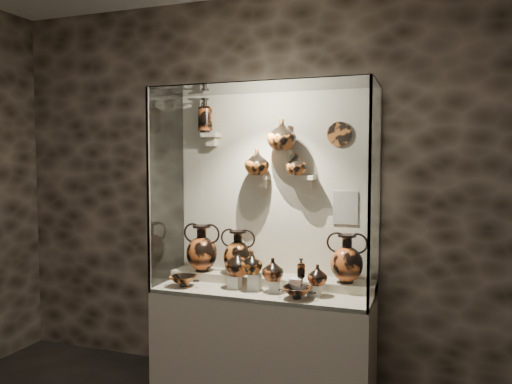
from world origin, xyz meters
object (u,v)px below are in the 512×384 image
(amphora_mid, at_px, (238,252))
(kylix_right, at_px, (297,291))
(jug_e, at_px, (317,275))
(ovoid_vase_c, at_px, (296,164))
(jug_b, at_px, (252,262))
(ovoid_vase_b, at_px, (282,135))
(jug_c, at_px, (273,269))
(kylix_left, at_px, (184,280))
(lekythos_tall, at_px, (205,113))
(amphora_right, at_px, (347,258))
(ovoid_vase_a, at_px, (257,162))
(amphora_left, at_px, (202,248))
(jug_a, at_px, (237,263))
(lekythos_small, at_px, (301,267))

(amphora_mid, height_order, kylix_right, amphora_mid)
(jug_e, bearing_deg, ovoid_vase_c, 138.36)
(jug_b, relative_size, ovoid_vase_c, 0.98)
(ovoid_vase_b, height_order, ovoid_vase_c, ovoid_vase_b)
(jug_b, bearing_deg, jug_c, 4.68)
(kylix_left, xyz_separation_m, lekythos_tall, (0.03, 0.36, 1.35))
(lekythos_tall, xyz_separation_m, ovoid_vase_c, (0.80, -0.02, -0.43))
(amphora_mid, relative_size, jug_e, 2.33)
(jug_e, distance_m, ovoid_vase_c, 0.89)
(jug_c, distance_m, ovoid_vase_b, 1.06)
(amphora_right, height_order, ovoid_vase_a, ovoid_vase_a)
(kylix_right, bearing_deg, jug_e, 31.09)
(jug_e, distance_m, kylix_right, 0.20)
(lekythos_tall, bearing_deg, kylix_left, -99.50)
(lekythos_tall, bearing_deg, jug_c, -27.08)
(amphora_left, height_order, amphora_mid, amphora_left)
(jug_a, xyz_separation_m, jug_c, (0.30, -0.03, -0.02))
(lekythos_small, bearing_deg, kylix_right, -85.08)
(jug_a, xyz_separation_m, kylix_right, (0.52, -0.14, -0.15))
(amphora_mid, height_order, jug_c, amphora_mid)
(jug_b, distance_m, ovoid_vase_b, 1.03)
(jug_a, bearing_deg, kylix_right, 0.48)
(amphora_right, bearing_deg, amphora_left, 167.16)
(lekythos_small, height_order, ovoid_vase_b, ovoid_vase_b)
(amphora_left, relative_size, jug_a, 1.94)
(lekythos_small, bearing_deg, ovoid_vase_b, 139.32)
(amphora_left, bearing_deg, ovoid_vase_b, -20.58)
(amphora_right, height_order, jug_c, amphora_right)
(amphora_mid, bearing_deg, kylix_right, -13.71)
(amphora_mid, distance_m, kylix_left, 0.50)
(jug_b, xyz_separation_m, jug_e, (0.51, 0.01, -0.06))
(jug_e, bearing_deg, jug_b, -172.64)
(ovoid_vase_b, bearing_deg, ovoid_vase_a, 178.39)
(jug_c, relative_size, lekythos_tall, 0.52)
(amphora_left, xyz_separation_m, ovoid_vase_a, (0.47, 0.06, 0.73))
(jug_a, distance_m, jug_b, 0.14)
(amphora_mid, height_order, lekythos_tall, lekythos_tall)
(kylix_left, bearing_deg, ovoid_vase_c, 43.05)
(lekythos_small, bearing_deg, ovoid_vase_c, 116.58)
(lekythos_tall, relative_size, ovoid_vase_b, 1.35)
(kylix_right, bearing_deg, lekythos_tall, 142.20)
(amphora_left, height_order, ovoid_vase_c, ovoid_vase_c)
(amphora_left, relative_size, jug_c, 2.28)
(amphora_mid, height_order, amphora_right, amphora_right)
(jug_a, bearing_deg, jug_b, 3.00)
(amphora_left, distance_m, lekythos_tall, 1.14)
(amphora_left, xyz_separation_m, kylix_right, (0.91, -0.31, -0.21))
(amphora_mid, bearing_deg, lekythos_small, -2.25)
(lekythos_tall, bearing_deg, jug_b, -33.32)
(jug_e, height_order, ovoid_vase_a, ovoid_vase_a)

